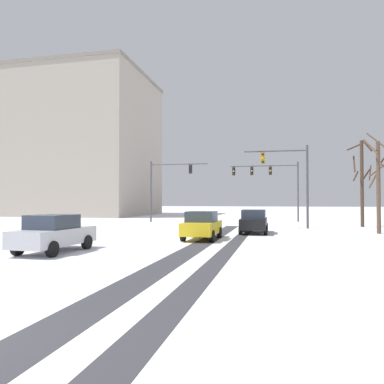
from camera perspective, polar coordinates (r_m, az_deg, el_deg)
wheel_track_left_lane at (r=18.19m, az=6.21°, el=-8.37°), size 0.74×29.28×0.01m
wheel_track_right_lane at (r=18.45m, az=1.14°, el=-8.28°), size 1.08×29.28×0.01m
sidewalk_kerb_right at (r=17.17m, az=25.76°, el=-8.46°), size 4.00×29.28×0.12m
traffic_signal_far_right at (r=41.25m, az=12.01°, el=2.25°), size 7.38×0.50×6.50m
traffic_signal_far_left at (r=39.03m, az=-3.97°, el=1.85°), size 6.25×0.47×6.50m
traffic_signal_near_right at (r=29.29m, az=14.99°, el=2.82°), size 4.86×0.48×6.50m
car_black_lead at (r=25.64m, az=9.59°, el=-4.51°), size 1.85×4.11×1.62m
car_yellow_cab_second at (r=21.23m, az=1.56°, el=-5.18°), size 1.85×4.11×1.62m
car_silver_third at (r=17.00m, az=-20.63°, el=-6.02°), size 1.96×4.16×1.62m
bare_tree_sidewalk_mid at (r=27.98m, az=26.94°, el=1.37°), size 1.93×2.02×6.85m
bare_tree_sidewalk_far at (r=34.81m, az=24.83°, el=1.81°), size 2.06×2.07×7.43m
office_building_far_left_block at (r=63.42m, az=-18.35°, el=6.70°), size 25.69×18.94×22.18m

